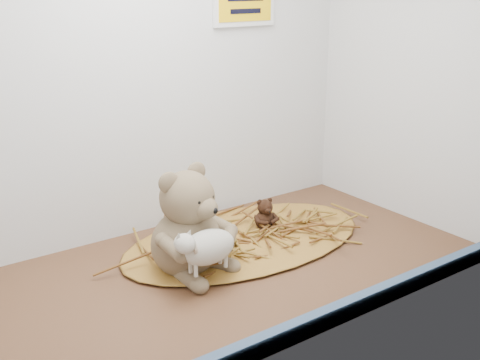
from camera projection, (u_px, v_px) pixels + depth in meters
alcove_shell at (183, 56)px, 120.10cm from camera, size 120.40×60.20×90.40cm
front_rail at (301, 329)px, 104.78cm from camera, size 119.28×2.20×3.60cm
straw_bed at (246, 239)px, 143.83cm from camera, size 63.71×37.00×1.23cm
main_teddy at (186, 221)px, 125.42cm from camera, size 23.98×24.67×23.45cm
toy_lamb at (208, 247)px, 119.87cm from camera, size 15.49×9.45×10.01cm
mini_teddy_tan at (225, 234)px, 137.14cm from camera, size 6.79×6.95×6.35cm
mini_teddy_brown at (265, 212)px, 147.88cm from camera, size 7.46×7.72×7.69cm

